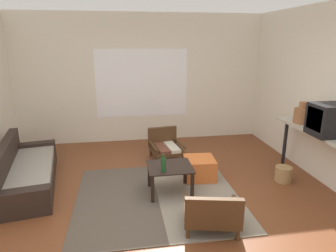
{
  "coord_description": "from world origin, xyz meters",
  "views": [
    {
      "loc": [
        -0.43,
        -3.26,
        2.13
      ],
      "look_at": [
        0.27,
        1.19,
        0.82
      ],
      "focal_mm": 31.35,
      "sensor_mm": 36.0,
      "label": 1
    }
  ],
  "objects_px": {
    "coffee_table": "(170,171)",
    "ottoman_orange": "(199,168)",
    "armchair_striped_foreground": "(212,213)",
    "wicker_basket": "(283,174)",
    "crt_television": "(330,120)",
    "console_shelf": "(319,138)",
    "couch": "(24,172)",
    "armchair_by_window": "(165,145)",
    "clay_vase": "(302,115)",
    "glass_bottle": "(163,164)"
  },
  "relations": [
    {
      "from": "crt_television",
      "to": "wicker_basket",
      "type": "relative_size",
      "value": 1.93
    },
    {
      "from": "armchair_by_window",
      "to": "wicker_basket",
      "type": "distance_m",
      "value": 2.11
    },
    {
      "from": "console_shelf",
      "to": "coffee_table",
      "type": "bearing_deg",
      "value": 176.2
    },
    {
      "from": "console_shelf",
      "to": "glass_bottle",
      "type": "relative_size",
      "value": 7.22
    },
    {
      "from": "coffee_table",
      "to": "ottoman_orange",
      "type": "xyz_separation_m",
      "value": [
        0.55,
        0.39,
        -0.17
      ]
    },
    {
      "from": "ottoman_orange",
      "to": "glass_bottle",
      "type": "distance_m",
      "value": 0.94
    },
    {
      "from": "glass_bottle",
      "to": "crt_television",
      "type": "bearing_deg",
      "value": -3.7
    },
    {
      "from": "coffee_table",
      "to": "wicker_basket",
      "type": "xyz_separation_m",
      "value": [
        1.82,
        0.08,
        -0.22
      ]
    },
    {
      "from": "ottoman_orange",
      "to": "crt_television",
      "type": "distance_m",
      "value": 2.0
    },
    {
      "from": "ottoman_orange",
      "to": "console_shelf",
      "type": "xyz_separation_m",
      "value": [
        1.63,
        -0.54,
        0.6
      ]
    },
    {
      "from": "coffee_table",
      "to": "clay_vase",
      "type": "xyz_separation_m",
      "value": [
        2.18,
        0.32,
        0.67
      ]
    },
    {
      "from": "armchair_by_window",
      "to": "armchair_striped_foreground",
      "type": "bearing_deg",
      "value": -85.03
    },
    {
      "from": "console_shelf",
      "to": "glass_bottle",
      "type": "height_order",
      "value": "console_shelf"
    },
    {
      "from": "couch",
      "to": "coffee_table",
      "type": "xyz_separation_m",
      "value": [
        2.16,
        -0.59,
        0.14
      ]
    },
    {
      "from": "couch",
      "to": "console_shelf",
      "type": "relative_size",
      "value": 1.17
    },
    {
      "from": "console_shelf",
      "to": "wicker_basket",
      "type": "distance_m",
      "value": 0.78
    },
    {
      "from": "crt_television",
      "to": "wicker_basket",
      "type": "distance_m",
      "value": 1.11
    },
    {
      "from": "wicker_basket",
      "to": "coffee_table",
      "type": "bearing_deg",
      "value": -177.54
    },
    {
      "from": "armchair_by_window",
      "to": "clay_vase",
      "type": "height_order",
      "value": "clay_vase"
    },
    {
      "from": "couch",
      "to": "armchair_striped_foreground",
      "type": "relative_size",
      "value": 2.9
    },
    {
      "from": "couch",
      "to": "wicker_basket",
      "type": "relative_size",
      "value": 8.3
    },
    {
      "from": "clay_vase",
      "to": "console_shelf",
      "type": "bearing_deg",
      "value": -90.0
    },
    {
      "from": "armchair_striped_foreground",
      "to": "wicker_basket",
      "type": "xyz_separation_m",
      "value": [
        1.49,
        1.04,
        -0.12
      ]
    },
    {
      "from": "wicker_basket",
      "to": "armchair_striped_foreground",
      "type": "bearing_deg",
      "value": -145.03
    },
    {
      "from": "coffee_table",
      "to": "ottoman_orange",
      "type": "relative_size",
      "value": 1.35
    },
    {
      "from": "console_shelf",
      "to": "ottoman_orange",
      "type": "bearing_deg",
      "value": 161.71
    },
    {
      "from": "ottoman_orange",
      "to": "console_shelf",
      "type": "relative_size",
      "value": 0.26
    },
    {
      "from": "wicker_basket",
      "to": "crt_television",
      "type": "bearing_deg",
      "value": -47.84
    },
    {
      "from": "console_shelf",
      "to": "wicker_basket",
      "type": "xyz_separation_m",
      "value": [
        -0.36,
        0.22,
        -0.65
      ]
    },
    {
      "from": "couch",
      "to": "wicker_basket",
      "type": "xyz_separation_m",
      "value": [
        3.98,
        -0.52,
        -0.08
      ]
    },
    {
      "from": "couch",
      "to": "glass_bottle",
      "type": "distance_m",
      "value": 2.2
    },
    {
      "from": "coffee_table",
      "to": "armchair_by_window",
      "type": "relative_size",
      "value": 0.92
    },
    {
      "from": "coffee_table",
      "to": "console_shelf",
      "type": "bearing_deg",
      "value": -3.8
    },
    {
      "from": "coffee_table",
      "to": "couch",
      "type": "bearing_deg",
      "value": 164.63
    },
    {
      "from": "coffee_table",
      "to": "console_shelf",
      "type": "distance_m",
      "value": 2.23
    },
    {
      "from": "couch",
      "to": "armchair_by_window",
      "type": "relative_size",
      "value": 3.1
    },
    {
      "from": "console_shelf",
      "to": "clay_vase",
      "type": "xyz_separation_m",
      "value": [
        -0.0,
        0.46,
        0.23
      ]
    },
    {
      "from": "armchair_by_window",
      "to": "clay_vase",
      "type": "distance_m",
      "value": 2.4
    },
    {
      "from": "armchair_by_window",
      "to": "wicker_basket",
      "type": "height_order",
      "value": "armchair_by_window"
    },
    {
      "from": "wicker_basket",
      "to": "ottoman_orange",
      "type": "bearing_deg",
      "value": 166.07
    },
    {
      "from": "coffee_table",
      "to": "ottoman_orange",
      "type": "bearing_deg",
      "value": 35.76
    },
    {
      "from": "ottoman_orange",
      "to": "wicker_basket",
      "type": "bearing_deg",
      "value": -13.93
    },
    {
      "from": "armchair_striped_foreground",
      "to": "console_shelf",
      "type": "height_order",
      "value": "console_shelf"
    },
    {
      "from": "crt_television",
      "to": "clay_vase",
      "type": "xyz_separation_m",
      "value": [
        0.0,
        0.63,
        -0.09
      ]
    },
    {
      "from": "couch",
      "to": "crt_television",
      "type": "relative_size",
      "value": 4.31
    },
    {
      "from": "armchair_by_window",
      "to": "glass_bottle",
      "type": "distance_m",
      "value": 1.54
    },
    {
      "from": "couch",
      "to": "armchair_striped_foreground",
      "type": "xyz_separation_m",
      "value": [
        2.49,
        -1.56,
        0.04
      ]
    },
    {
      "from": "armchair_by_window",
      "to": "console_shelf",
      "type": "relative_size",
      "value": 0.38
    },
    {
      "from": "coffee_table",
      "to": "armchair_striped_foreground",
      "type": "distance_m",
      "value": 1.03
    },
    {
      "from": "clay_vase",
      "to": "coffee_table",
      "type": "bearing_deg",
      "value": -171.69
    }
  ]
}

